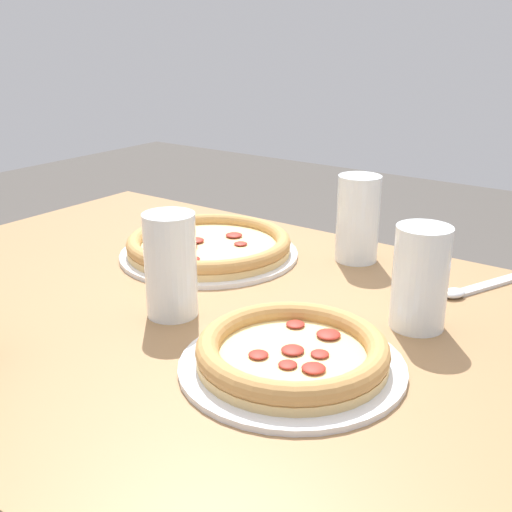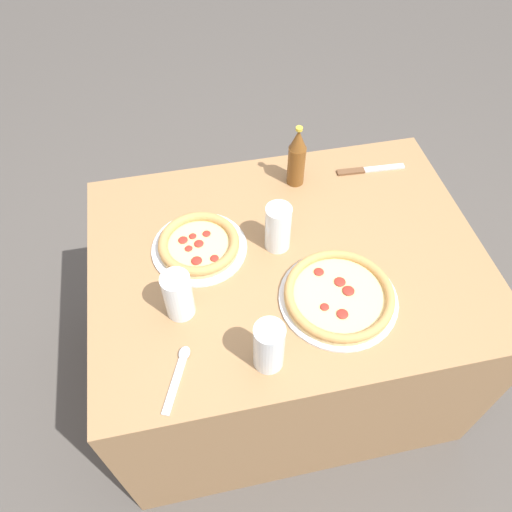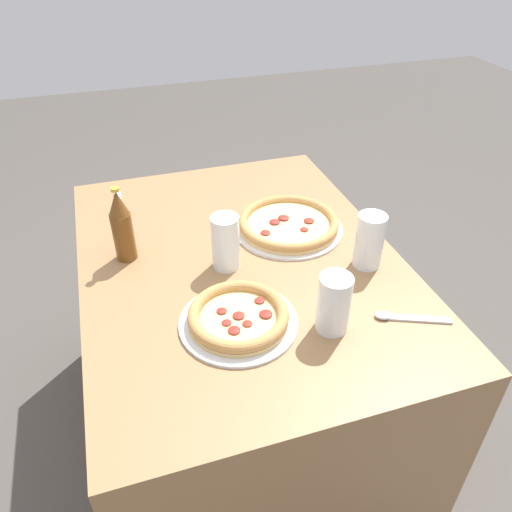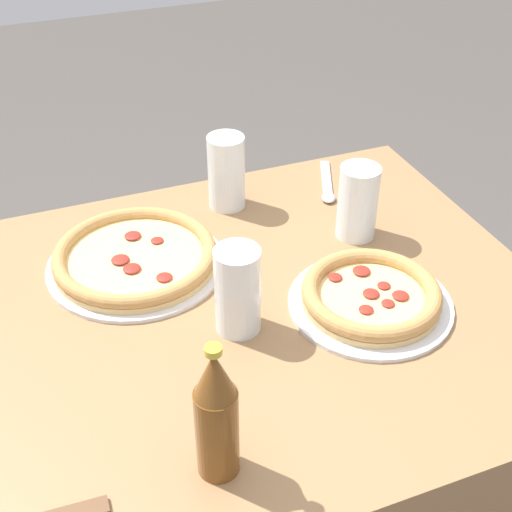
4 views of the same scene
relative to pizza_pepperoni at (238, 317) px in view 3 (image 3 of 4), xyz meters
The scene contains 10 objects.
ground_plane 0.78m from the pizza_pepperoni, 16.74° to the right, with size 8.00×8.00×0.00m, color #4C4742.
table 0.46m from the pizza_pepperoni, 16.74° to the right, with size 1.17×0.88×0.71m.
pizza_pepperoni is the anchor object (origin of this frame).
pizza_veggie 0.44m from the pizza_pepperoni, 36.40° to the right, with size 0.33×0.33×0.04m.
glass_cola 0.42m from the pizza_pepperoni, 73.24° to the right, with size 0.08×0.08×0.16m.
glass_orange_juice 0.24m from the pizza_pepperoni, ahead, with size 0.08×0.08×0.16m.
glass_red_wine 0.22m from the pizza_pepperoni, 110.79° to the right, with size 0.08×0.08×0.15m.
beer_bottle 0.43m from the pizza_pepperoni, 32.44° to the left, with size 0.06×0.06×0.22m.
knife 0.65m from the pizza_pepperoni, 20.32° to the left, with size 0.24×0.04×0.01m.
spoon 0.40m from the pizza_pepperoni, 105.14° to the right, with size 0.09×0.18×0.01m.
Camera 3 is at (-1.10, 0.30, 1.54)m, focal length 35.00 mm.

